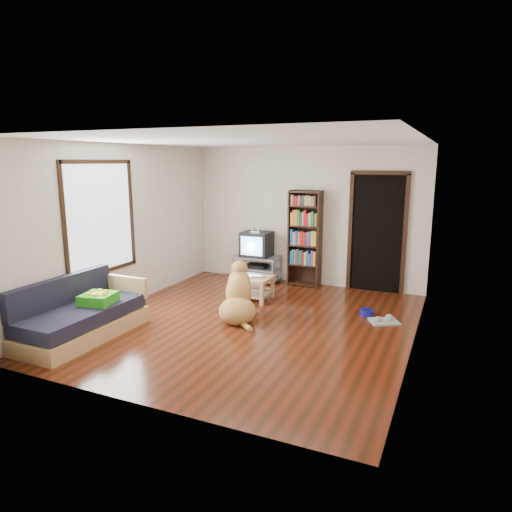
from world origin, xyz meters
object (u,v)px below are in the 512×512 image
at_px(green_cushion, 98,298).
at_px(grey_rag, 384,322).
at_px(coffee_table, 255,284).
at_px(dog, 238,298).
at_px(laptop, 254,277).
at_px(dog_bowl, 367,312).
at_px(bookshelf, 305,233).
at_px(crt_tv, 257,244).
at_px(tv_stand, 257,267).
at_px(sofa, 81,318).

bearing_deg(green_cushion, grey_rag, 19.01).
bearing_deg(coffee_table, dog, -80.28).
bearing_deg(green_cushion, laptop, 48.61).
bearing_deg(dog_bowl, coffee_table, 179.92).
bearing_deg(green_cushion, dog_bowl, 24.33).
bearing_deg(dog_bowl, dog, -151.18).
xyz_separation_m(green_cushion, dog, (1.49, 1.29, -0.17)).
relative_size(bookshelf, dog, 1.85).
height_order(crt_tv, bookshelf, bookshelf).
height_order(laptop, bookshelf, bookshelf).
relative_size(coffee_table, dog, 0.57).
relative_size(green_cushion, dog, 0.42).
distance_m(green_cushion, dog, 1.98).
distance_m(green_cushion, tv_stand, 3.53).
height_order(laptop, dog_bowl, laptop).
bearing_deg(laptop, green_cushion, -133.95).
bearing_deg(bookshelf, green_cushion, -117.14).
distance_m(green_cushion, bookshelf, 3.98).
bearing_deg(crt_tv, grey_rag, -28.22).
height_order(green_cushion, coffee_table, green_cushion).
relative_size(laptop, tv_stand, 0.36).
xyz_separation_m(laptop, coffee_table, (-0.00, 0.03, -0.13)).
distance_m(dog_bowl, grey_rag, 0.39).
bearing_deg(grey_rag, dog_bowl, 140.19).
distance_m(grey_rag, dog, 2.18).
height_order(laptop, grey_rag, laptop).
bearing_deg(green_cushion, bookshelf, 52.38).
height_order(green_cushion, bookshelf, bookshelf).
xyz_separation_m(sofa, dog, (1.62, 1.50, 0.06)).
bearing_deg(dog_bowl, bookshelf, 138.65).
bearing_deg(coffee_table, crt_tv, 112.01).
xyz_separation_m(green_cushion, laptop, (1.33, 2.22, -0.08)).
relative_size(laptop, coffee_table, 0.58).
xyz_separation_m(crt_tv, sofa, (-0.97, -3.65, -0.48)).
distance_m(tv_stand, sofa, 3.76).
relative_size(crt_tv, bookshelf, 0.32).
bearing_deg(tv_stand, grey_rag, -27.86).
bearing_deg(laptop, tv_stand, 98.84).
bearing_deg(laptop, dog, -93.01).
bearing_deg(grey_rag, coffee_table, 173.46).
distance_m(crt_tv, coffee_table, 1.36).
xyz_separation_m(dog_bowl, grey_rag, (0.30, -0.25, -0.03)).
height_order(bookshelf, coffee_table, bookshelf).
bearing_deg(bookshelf, dog, -97.83).
xyz_separation_m(laptop, crt_tv, (-0.48, 1.22, 0.33)).
bearing_deg(dog_bowl, sofa, -143.75).
distance_m(bookshelf, coffee_table, 1.53).
relative_size(bookshelf, coffee_table, 3.27).
distance_m(grey_rag, coffee_table, 2.23).
distance_m(coffee_table, dog, 0.97).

